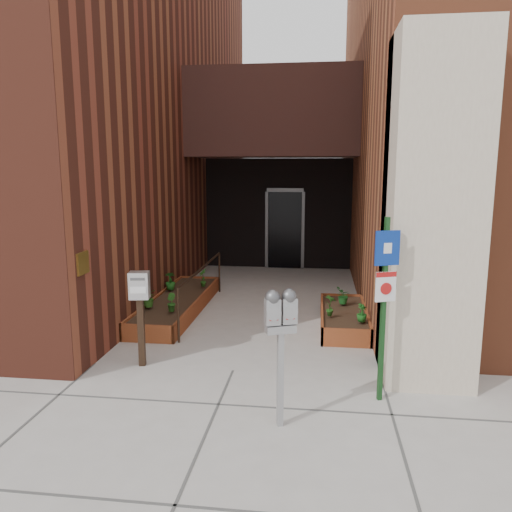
% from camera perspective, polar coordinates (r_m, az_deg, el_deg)
% --- Properties ---
extents(ground, '(80.00, 80.00, 0.00)m').
position_cam_1_polar(ground, '(7.05, -2.66, -12.97)').
color(ground, '#9E9991').
rests_on(ground, ground).
extents(architecture, '(20.00, 14.60, 10.00)m').
position_cam_1_polar(architecture, '(13.53, 1.67, 19.56)').
color(architecture, maroon).
rests_on(architecture, ground).
extents(planter_left, '(0.90, 3.60, 0.30)m').
position_cam_1_polar(planter_left, '(9.83, -8.91, -5.52)').
color(planter_left, brown).
rests_on(planter_left, ground).
extents(planter_right, '(0.80, 2.20, 0.30)m').
position_cam_1_polar(planter_right, '(8.99, 9.98, -7.04)').
color(planter_right, brown).
rests_on(planter_right, ground).
extents(handrail, '(0.04, 3.34, 0.90)m').
position_cam_1_polar(handrail, '(9.51, -6.20, -2.17)').
color(handrail, black).
rests_on(handrail, ground).
extents(parking_meter, '(0.35, 0.23, 1.52)m').
position_cam_1_polar(parking_meter, '(5.26, 2.84, -7.45)').
color(parking_meter, '#9D9D9F').
rests_on(parking_meter, ground).
extents(sign_post, '(0.29, 0.13, 2.21)m').
position_cam_1_polar(sign_post, '(5.97, 14.50, -3.83)').
color(sign_post, '#163E19').
rests_on(sign_post, ground).
extents(payment_dropbox, '(0.30, 0.24, 1.35)m').
position_cam_1_polar(payment_dropbox, '(7.09, -13.14, -4.76)').
color(payment_dropbox, black).
rests_on(payment_dropbox, ground).
extents(shrub_left_a, '(0.37, 0.37, 0.33)m').
position_cam_1_polar(shrub_left_a, '(9.12, -12.14, -4.69)').
color(shrub_left_a, '#285919').
rests_on(shrub_left_a, planter_left).
extents(shrub_left_b, '(0.25, 0.25, 0.32)m').
position_cam_1_polar(shrub_left_b, '(8.78, -9.70, -5.24)').
color(shrub_left_b, '#205017').
rests_on(shrub_left_b, planter_left).
extents(shrub_left_c, '(0.26, 0.26, 0.36)m').
position_cam_1_polar(shrub_left_c, '(10.31, -9.77, -2.81)').
color(shrub_left_c, '#1D5E1A').
rests_on(shrub_left_c, planter_left).
extents(shrub_left_d, '(0.27, 0.27, 0.38)m').
position_cam_1_polar(shrub_left_d, '(10.48, -6.08, -2.46)').
color(shrub_left_d, '#27631C').
rests_on(shrub_left_d, planter_left).
extents(shrub_right_a, '(0.23, 0.23, 0.29)m').
position_cam_1_polar(shrub_right_a, '(8.27, 12.00, -6.36)').
color(shrub_right_a, '#195718').
rests_on(shrub_right_a, planter_right).
extents(shrub_right_b, '(0.28, 0.28, 0.37)m').
position_cam_1_polar(shrub_right_b, '(8.47, 8.49, -5.56)').
color(shrub_right_b, '#235618').
rests_on(shrub_right_b, planter_right).
extents(shrub_right_c, '(0.34, 0.34, 0.31)m').
position_cam_1_polar(shrub_right_c, '(9.24, 9.94, -4.50)').
color(shrub_right_c, '#18551C').
rests_on(shrub_right_c, planter_right).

